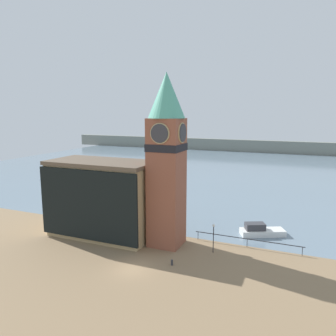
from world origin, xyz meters
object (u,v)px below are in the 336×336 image
object	(u,v)px
pier_building	(102,198)
lamp_post	(214,232)
clock_tower	(167,156)
mooring_bollard_near	(172,262)
boat_near	(261,231)

from	to	relation	value
pier_building	lamp_post	size ratio (longest dim) A/B	4.03
clock_tower	lamp_post	size ratio (longest dim) A/B	6.00
mooring_bollard_near	pier_building	bearing A→B (deg)	158.75
clock_tower	mooring_bollard_near	world-z (taller)	clock_tower
pier_building	clock_tower	bearing A→B (deg)	2.90
boat_near	lamp_post	world-z (taller)	lamp_post
clock_tower	pier_building	distance (m)	11.21
clock_tower	mooring_bollard_near	bearing A→B (deg)	-61.43
mooring_bollard_near	boat_near	bearing A→B (deg)	58.68
pier_building	boat_near	size ratio (longest dim) A/B	2.30
boat_near	clock_tower	bearing A→B (deg)	-169.42
lamp_post	pier_building	bearing A→B (deg)	-179.00
boat_near	mooring_bollard_near	size ratio (longest dim) A/B	9.30
clock_tower	lamp_post	xyz separation A→B (m)	(6.18, -0.20, -8.86)
pier_building	lamp_post	xyz separation A→B (m)	(15.50, 0.27, -2.66)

